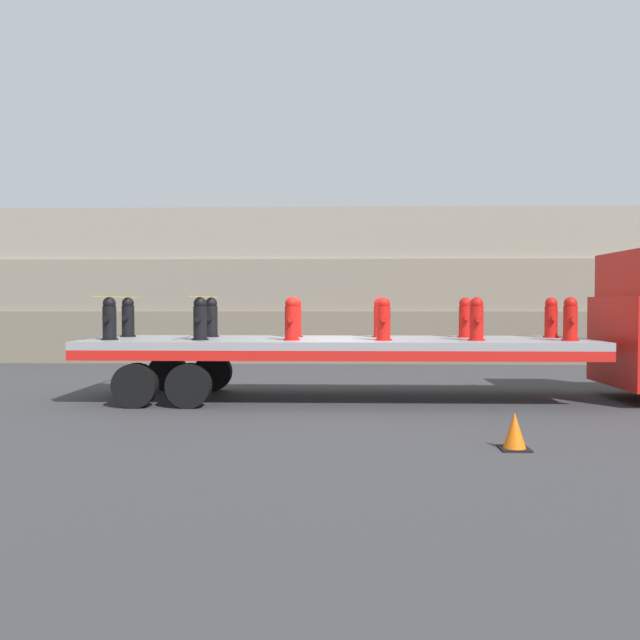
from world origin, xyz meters
TOP-DOWN VIEW (x-y plane):
  - ground_plane at (0.00, 0.00)m, footprint 120.00×120.00m
  - rock_cliff at (0.00, 9.08)m, footprint 60.00×3.30m
  - flatbed_trailer at (-0.55, 0.00)m, footprint 10.56×2.66m
  - fire_hydrant_black_near_0 at (-4.68, -0.57)m, footprint 0.34×0.49m
  - fire_hydrant_black_far_0 at (-4.68, 0.57)m, footprint 0.34×0.49m
  - fire_hydrant_black_near_1 at (-2.81, -0.57)m, footprint 0.34×0.49m
  - fire_hydrant_black_far_1 at (-2.81, 0.57)m, footprint 0.34×0.49m
  - fire_hydrant_red_near_2 at (-0.94, -0.57)m, footprint 0.34×0.49m
  - fire_hydrant_red_far_2 at (-0.94, 0.57)m, footprint 0.34×0.49m
  - fire_hydrant_red_near_3 at (0.94, -0.57)m, footprint 0.34×0.49m
  - fire_hydrant_red_far_3 at (0.94, 0.57)m, footprint 0.34×0.49m
  - fire_hydrant_red_near_4 at (2.81, -0.57)m, footprint 0.34×0.49m
  - fire_hydrant_red_far_4 at (2.81, 0.57)m, footprint 0.34×0.49m
  - fire_hydrant_red_near_5 at (4.68, -0.57)m, footprint 0.34×0.49m
  - fire_hydrant_red_far_5 at (4.68, 0.57)m, footprint 0.34×0.49m
  - cargo_strap_rear at (-4.68, 0.00)m, footprint 0.05×2.77m
  - cargo_strap_middle at (-2.81, 0.00)m, footprint 0.05×2.77m
  - traffic_cone at (2.49, -4.46)m, footprint 0.41×0.41m

SIDE VIEW (x-z plane):
  - ground_plane at x=0.00m, z-range 0.00..0.00m
  - traffic_cone at x=2.49m, z-range -0.01..0.52m
  - flatbed_trailer at x=-0.55m, z-range 0.43..1.72m
  - fire_hydrant_black_near_0 at x=-4.68m, z-range 1.28..2.16m
  - fire_hydrant_black_far_0 at x=-4.68m, z-range 1.28..2.16m
  - fire_hydrant_black_near_1 at x=-2.81m, z-range 1.28..2.16m
  - fire_hydrant_black_far_1 at x=-2.81m, z-range 1.28..2.16m
  - fire_hydrant_red_near_2 at x=-0.94m, z-range 1.28..2.16m
  - fire_hydrant_red_far_2 at x=-0.94m, z-range 1.28..2.16m
  - fire_hydrant_red_near_3 at x=0.94m, z-range 1.28..2.16m
  - fire_hydrant_red_far_3 at x=0.94m, z-range 1.28..2.16m
  - fire_hydrant_red_near_4 at x=2.81m, z-range 1.28..2.16m
  - fire_hydrant_red_far_4 at x=2.81m, z-range 1.28..2.16m
  - fire_hydrant_red_near_5 at x=4.68m, z-range 1.28..2.16m
  - fire_hydrant_red_far_5 at x=4.68m, z-range 1.28..2.16m
  - cargo_strap_rear at x=-4.68m, z-range 2.17..2.18m
  - cargo_strap_middle at x=-2.81m, z-range 2.17..2.18m
  - rock_cliff at x=0.00m, z-range 0.00..5.26m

